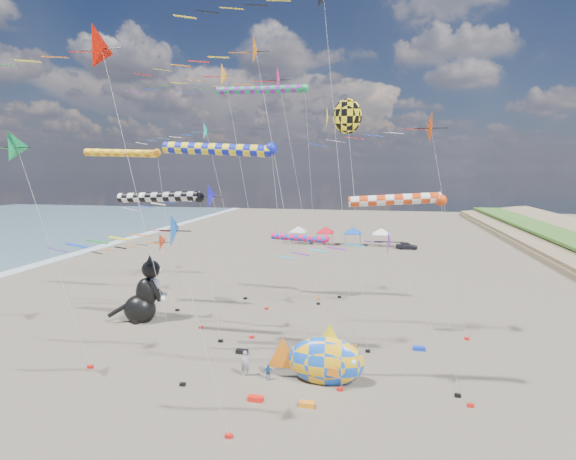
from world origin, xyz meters
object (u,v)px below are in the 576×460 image
(person_adult, at_px, (246,364))
(child_green, at_px, (300,352))
(parked_car, at_px, (407,246))
(fish_inflatable, at_px, (325,361))
(cat_inflatable, at_px, (142,289))
(child_blue, at_px, (268,372))

(person_adult, relative_size, child_green, 1.68)
(parked_car, bearing_deg, person_adult, 166.99)
(person_adult, bearing_deg, parked_car, 55.47)
(fish_inflatable, bearing_deg, parked_car, 80.64)
(cat_inflatable, relative_size, child_green, 5.84)
(person_adult, height_order, parked_car, person_adult)
(cat_inflatable, relative_size, parked_car, 1.63)
(cat_inflatable, xyz_separation_m, child_green, (15.39, -5.28, -2.49))
(person_adult, xyz_separation_m, child_blue, (1.62, -0.26, -0.33))
(fish_inflatable, bearing_deg, child_blue, -173.33)
(person_adult, bearing_deg, fish_inflatable, -17.64)
(fish_inflatable, relative_size, person_adult, 3.78)
(person_adult, bearing_deg, child_green, 28.48)
(fish_inflatable, bearing_deg, person_adult, -178.11)
(fish_inflatable, height_order, person_adult, fish_inflatable)
(parked_car, bearing_deg, fish_inflatable, 172.63)
(cat_inflatable, height_order, fish_inflatable, cat_inflatable)
(cat_inflatable, bearing_deg, parked_car, 34.69)
(cat_inflatable, relative_size, fish_inflatable, 0.92)
(person_adult, height_order, child_blue, person_adult)
(cat_inflatable, xyz_separation_m, parked_car, (26.04, 42.65, -2.38))
(fish_inflatable, xyz_separation_m, person_adult, (-5.33, -0.18, -0.57))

